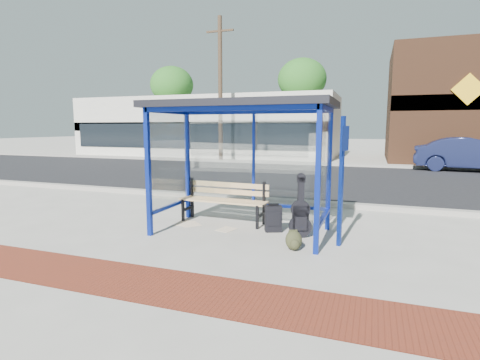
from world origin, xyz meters
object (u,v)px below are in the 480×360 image
at_px(guitar_bag, 300,215).
at_px(backpack, 294,241).
at_px(bench, 224,198).
at_px(suitcase, 273,219).
at_px(parked_car, 470,154).

xyz_separation_m(guitar_bag, backpack, (0.04, -0.74, -0.25)).
distance_m(bench, suitcase, 1.23).
distance_m(backpack, parked_car, 14.41).
bearing_deg(guitar_bag, suitcase, 137.86).
xyz_separation_m(bench, backpack, (1.74, -1.30, -0.34)).
relative_size(backpack, parked_car, 0.07).
relative_size(guitar_bag, parked_car, 0.24).
height_order(bench, suitcase, bench).
bearing_deg(bench, parked_car, 62.63).
relative_size(bench, suitcase, 3.46).
xyz_separation_m(suitcase, parked_car, (5.78, 12.49, 0.50)).
distance_m(guitar_bag, backpack, 0.78).
bearing_deg(guitar_bag, bench, 139.58).
xyz_separation_m(backpack, parked_car, (5.19, 13.43, 0.60)).
distance_m(bench, parked_car, 13.97).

